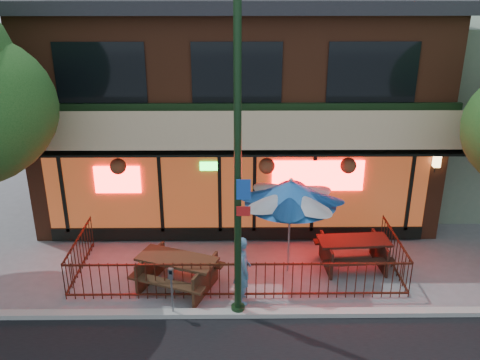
# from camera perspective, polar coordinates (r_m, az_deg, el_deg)

# --- Properties ---
(ground) EXTENTS (80.00, 80.00, 0.00)m
(ground) POSITION_cam_1_polar(r_m,az_deg,el_deg) (12.63, -0.24, -13.63)
(ground) COLOR gray
(ground) RESTS_ON ground
(curb) EXTENTS (80.00, 0.25, 0.12)m
(curb) POSITION_cam_1_polar(r_m,az_deg,el_deg) (12.19, -0.23, -14.75)
(curb) COLOR #999993
(curb) RESTS_ON ground
(restaurant_building) EXTENTS (12.96, 9.49, 8.05)m
(restaurant_building) POSITION_cam_1_polar(r_m,az_deg,el_deg) (17.73, -0.41, 11.27)
(restaurant_building) COLOR #5F2D1B
(restaurant_building) RESTS_ON ground
(patio_fence) EXTENTS (8.44, 2.62, 1.00)m
(patio_fence) POSITION_cam_1_polar(r_m,az_deg,el_deg) (12.71, -0.26, -9.99)
(patio_fence) COLOR #3D170D
(patio_fence) RESTS_ON ground
(street_light) EXTENTS (0.43, 0.32, 7.00)m
(street_light) POSITION_cam_1_polar(r_m,az_deg,el_deg) (10.75, -0.24, -1.03)
(street_light) COLOR black
(street_light) RESTS_ON ground
(picnic_table_left) EXTENTS (2.40, 2.13, 0.85)m
(picnic_table_left) POSITION_cam_1_polar(r_m,az_deg,el_deg) (13.00, -7.05, -9.78)
(picnic_table_left) COLOR #402817
(picnic_table_left) RESTS_ON ground
(picnic_table_right) EXTENTS (1.97, 1.56, 0.81)m
(picnic_table_right) POSITION_cam_1_polar(r_m,az_deg,el_deg) (14.14, 12.59, -7.54)
(picnic_table_right) COLOR black
(picnic_table_right) RESTS_ON ground
(patio_umbrella) EXTENTS (2.34, 2.34, 2.67)m
(patio_umbrella) POSITION_cam_1_polar(r_m,az_deg,el_deg) (12.88, 5.71, -1.41)
(patio_umbrella) COLOR gray
(patio_umbrella) RESTS_ON ground
(pedestrian) EXTENTS (0.54, 0.71, 1.73)m
(pedestrian) POSITION_cam_1_polar(r_m,az_deg,el_deg) (12.24, 0.26, -10.04)
(pedestrian) COLOR teal
(pedestrian) RESTS_ON ground
(parking_meter_near) EXTENTS (0.12, 0.11, 1.26)m
(parking_meter_near) POSITION_cam_1_polar(r_m,az_deg,el_deg) (11.85, -7.71, -11.52)
(parking_meter_near) COLOR gray
(parking_meter_near) RESTS_ON ground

